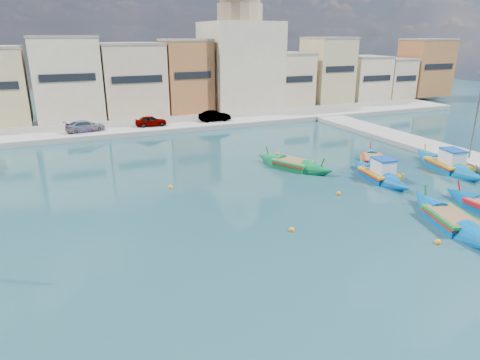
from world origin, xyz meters
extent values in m
plane|color=#133539|center=(0.00, 0.00, 0.00)|extent=(160.00, 160.00, 0.00)
cube|color=gray|center=(0.00, 32.00, 0.30)|extent=(80.00, 8.00, 0.60)
cube|color=beige|center=(-13.86, 39.12, 5.55)|extent=(7.88, 6.24, 9.89)
cube|color=gray|center=(-13.86, 39.12, 10.64)|extent=(8.04, 6.37, 0.30)
cube|color=black|center=(-13.86, 35.95, 6.04)|extent=(6.30, 0.10, 0.90)
cube|color=#C8AC8A|center=(-5.74, 39.72, 5.09)|extent=(7.88, 7.44, 8.99)
cube|color=gray|center=(-5.74, 39.72, 9.74)|extent=(8.04, 7.59, 0.30)
cube|color=black|center=(-5.74, 35.95, 5.54)|extent=(6.30, 0.10, 0.90)
cube|color=#AF6937|center=(1.54, 39.07, 5.31)|extent=(6.17, 6.13, 9.43)
cube|color=gray|center=(1.54, 39.07, 10.18)|extent=(6.29, 6.26, 0.30)
cube|color=black|center=(1.54, 35.95, 5.78)|extent=(4.93, 0.10, 0.90)
cube|color=tan|center=(9.05, 39.85, 3.63)|extent=(7.31, 7.69, 6.05)
cube|color=gray|center=(9.05, 39.85, 6.80)|extent=(7.46, 7.85, 0.30)
cube|color=black|center=(9.05, 35.95, 3.93)|extent=(5.85, 0.10, 0.90)
cube|color=#C8AC8A|center=(17.02, 39.65, 4.31)|extent=(7.54, 7.30, 7.41)
cube|color=gray|center=(17.02, 39.65, 8.16)|extent=(7.69, 7.45, 0.30)
cube|color=black|center=(17.02, 35.95, 4.68)|extent=(6.03, 0.10, 0.90)
cube|color=tan|center=(24.93, 39.49, 5.42)|extent=(6.36, 6.97, 9.63)
cube|color=gray|center=(24.93, 39.49, 10.38)|extent=(6.48, 7.11, 0.30)
cube|color=black|center=(24.93, 35.95, 5.90)|extent=(5.09, 0.10, 0.90)
cube|color=beige|center=(32.15, 39.35, 3.93)|extent=(6.63, 6.70, 6.65)
cube|color=gray|center=(32.15, 39.35, 7.40)|extent=(6.76, 6.83, 0.30)
cube|color=black|center=(32.15, 35.95, 4.26)|extent=(5.30, 0.10, 0.90)
cube|color=#C8AC8A|center=(38.26, 39.75, 3.70)|extent=(5.08, 7.51, 6.20)
cube|color=gray|center=(38.26, 39.75, 6.95)|extent=(5.18, 7.66, 0.30)
cube|color=black|center=(38.26, 35.95, 4.01)|extent=(4.06, 0.10, 0.90)
cube|color=#AF6937|center=(45.15, 39.00, 5.27)|extent=(7.79, 6.00, 9.33)
cube|color=gray|center=(45.15, 39.00, 10.08)|extent=(7.95, 6.12, 0.30)
cube|color=black|center=(45.15, 35.95, 5.73)|extent=(6.23, 0.10, 0.90)
cube|color=beige|center=(10.00, 40.00, 6.60)|extent=(10.00, 10.00, 12.00)
cylinder|color=#9E8466|center=(10.00, 40.00, 13.80)|extent=(6.40, 6.40, 2.40)
cylinder|color=#595B60|center=(17.50, 6.00, 4.00)|extent=(0.16, 0.16, 8.00)
cube|color=#595B60|center=(16.60, 6.00, 7.85)|extent=(0.35, 0.15, 0.18)
imported|color=#4C1919|center=(-5.52, 30.50, 1.22)|extent=(3.68, 1.62, 1.23)
imported|color=#4C1919|center=(2.48, 30.50, 1.24)|extent=(3.94, 1.43, 1.29)
imported|color=#4C1919|center=(-12.88, 30.50, 1.22)|extent=(4.51, 2.51, 1.24)
cube|color=#0062A0|center=(14.28, 5.46, 0.20)|extent=(2.66, 3.84, 0.98)
cone|color=#0062A0|center=(14.90, 8.29, 0.24)|extent=(2.59, 3.55, 2.51)
cone|color=#0062A0|center=(13.67, 2.63, 0.24)|extent=(2.59, 3.55, 2.51)
cube|color=gold|center=(14.28, 5.46, 0.61)|extent=(2.77, 4.04, 0.18)
cube|color=red|center=(14.28, 5.46, 0.43)|extent=(2.77, 3.92, 0.10)
cube|color=olive|center=(14.28, 5.46, 0.69)|extent=(2.30, 3.46, 0.06)
cylinder|color=gold|center=(14.96, 8.57, 0.88)|extent=(0.23, 0.48, 1.07)
cylinder|color=gold|center=(13.61, 2.35, 0.88)|extent=(0.23, 0.48, 1.07)
cube|color=white|center=(14.18, 4.97, 1.22)|extent=(1.72, 2.03, 1.08)
cube|color=#0F47A5|center=(14.18, 4.97, 1.82)|extent=(1.82, 2.17, 0.12)
cube|color=#0052A9|center=(7.23, 5.66, 0.19)|extent=(2.27, 3.24, 0.95)
cone|color=#0052A9|center=(7.55, 8.13, 0.24)|extent=(2.24, 3.03, 2.36)
cone|color=#0052A9|center=(6.90, 3.18, 0.24)|extent=(2.24, 3.03, 2.36)
cube|color=#E9A713|center=(7.23, 5.66, 0.59)|extent=(2.36, 3.41, 0.17)
cube|color=red|center=(7.23, 5.66, 0.42)|extent=(2.37, 3.30, 0.09)
cube|color=olive|center=(7.23, 5.66, 0.66)|extent=(1.95, 2.93, 0.06)
cylinder|color=#E9A713|center=(7.58, 8.38, 0.85)|extent=(0.19, 0.46, 1.03)
cylinder|color=#E9A713|center=(6.87, 2.94, 0.85)|extent=(0.19, 0.46, 1.03)
cube|color=white|center=(7.17, 5.22, 1.18)|extent=(1.51, 1.70, 1.04)
cube|color=#0F47A5|center=(7.17, 5.22, 1.76)|extent=(1.60, 1.81, 0.11)
cube|color=#00679F|center=(9.72, 9.34, 0.18)|extent=(3.09, 3.41, 0.89)
cone|color=#00679F|center=(11.05, 11.35, 0.22)|extent=(2.97, 3.23, 2.23)
cone|color=#00679F|center=(8.38, 7.32, 0.22)|extent=(2.97, 3.23, 2.23)
cube|color=red|center=(9.72, 9.34, 0.55)|extent=(3.24, 3.58, 0.16)
cube|color=#197F33|center=(9.72, 9.34, 0.39)|extent=(3.19, 3.51, 0.09)
cube|color=olive|center=(9.72, 9.34, 0.62)|extent=(2.72, 3.04, 0.05)
cylinder|color=red|center=(11.18, 11.55, 0.80)|extent=(0.33, 0.42, 0.96)
cylinder|color=red|center=(8.25, 7.12, 0.80)|extent=(0.33, 0.42, 0.96)
cube|color=#0A6F37|center=(2.46, 10.87, 0.20)|extent=(3.13, 3.61, 1.01)
cone|color=#0A6F37|center=(1.36, 13.13, 0.25)|extent=(3.05, 3.44, 2.48)
cone|color=#0A6F37|center=(3.55, 8.60, 0.25)|extent=(3.05, 3.44, 2.48)
cube|color=#1A8332|center=(2.46, 10.87, 0.62)|extent=(3.28, 3.80, 0.18)
cube|color=red|center=(2.46, 10.87, 0.44)|extent=(3.25, 3.71, 0.10)
cube|color=olive|center=(2.46, 10.87, 0.70)|extent=(2.74, 3.23, 0.06)
cylinder|color=#1A8332|center=(1.25, 13.35, 0.90)|extent=(0.33, 0.49, 1.10)
cylinder|color=#1A8332|center=(3.66, 8.38, 0.90)|extent=(0.33, 0.49, 1.10)
cube|color=#005DAD|center=(5.31, -3.00, 0.20)|extent=(2.92, 3.87, 1.01)
cone|color=#005DAD|center=(6.13, -0.28, 0.25)|extent=(2.85, 3.61, 2.55)
cube|color=#177329|center=(5.31, -3.00, 0.62)|extent=(3.05, 4.07, 0.18)
cube|color=red|center=(5.31, -3.00, 0.44)|extent=(3.04, 3.96, 0.10)
cube|color=olive|center=(5.31, -3.00, 0.70)|extent=(2.54, 3.48, 0.06)
cylinder|color=#177329|center=(6.21, -0.01, 0.91)|extent=(0.27, 0.50, 1.10)
cone|color=#005497|center=(9.26, -0.28, 0.23)|extent=(1.86, 2.68, 2.30)
cylinder|color=red|center=(9.26, -0.05, 0.83)|extent=(0.13, 0.44, 1.01)
sphere|color=orange|center=(-3.87, 0.08, 0.08)|extent=(0.36, 0.36, 0.36)
sphere|color=orange|center=(2.23, 3.98, 0.08)|extent=(0.36, 0.36, 0.36)
sphere|color=orange|center=(3.34, 15.27, 0.08)|extent=(0.36, 0.36, 0.36)
sphere|color=orange|center=(-8.49, 10.07, 0.08)|extent=(0.36, 0.36, 0.36)
sphere|color=orange|center=(2.69, -4.46, 0.08)|extent=(0.36, 0.36, 0.36)
camera|label=1|loc=(-15.57, -19.50, 10.86)|focal=32.00mm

